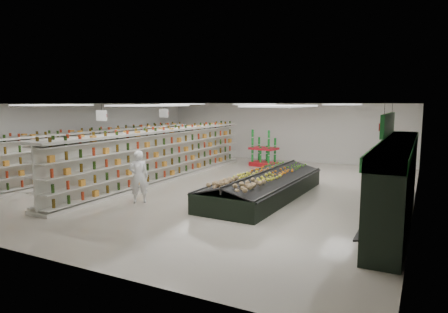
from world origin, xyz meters
The scene contains 16 objects.
floor centered at (0.00, 0.00, 0.00)m, with size 16.00×16.00×0.00m, color beige.
ceiling centered at (0.00, 0.00, 3.20)m, with size 14.00×16.00×0.02m, color white.
wall_back centered at (0.00, 8.00, 1.60)m, with size 14.00×0.02×3.20m, color silver.
wall_front centered at (0.00, -8.00, 1.60)m, with size 14.00×0.02×3.20m, color silver.
wall_left centered at (-7.00, 0.00, 1.60)m, with size 0.02×16.00×3.20m, color silver.
wall_right centered at (7.00, 0.00, 1.60)m, with size 0.02×16.00×3.20m, color silver.
produce_wall_case centered at (6.53, -1.50, 1.24)m, with size 0.93×8.00×2.20m.
aisle_sign_near centered at (-3.80, -2.00, 2.75)m, with size 0.52×0.06×0.75m.
aisle_sign_far centered at (-3.80, 2.00, 2.75)m, with size 0.52×0.06×0.75m.
hortifruti_banner centered at (6.25, -1.50, 2.65)m, with size 0.12×3.20×0.95m.
gondola_left centered at (-5.86, 0.30, 0.93)m, with size 1.36×11.71×2.03m.
gondola_center centered at (-2.55, 0.14, 0.98)m, with size 1.00×12.30×2.13m.
produce_island centered at (2.33, -0.78, 0.42)m, with size 2.46×6.26×0.92m.
soda_endcap centered at (-0.18, 5.60, 0.83)m, with size 1.47×1.12×1.71m.
shopper_main centered at (-1.00, -3.36, 0.86)m, with size 0.63×0.41×1.73m, color white.
shopper_background centered at (-4.20, 3.73, 0.82)m, with size 0.80×0.49×1.64m, color tan.
Camera 1 is at (7.22, -13.41, 3.25)m, focal length 32.00 mm.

